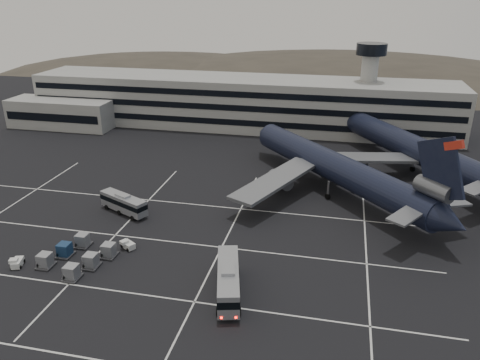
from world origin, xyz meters
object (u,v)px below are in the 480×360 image
object	(u,v)px
bus_far	(124,203)
uld_cluster	(78,255)
tug_a	(17,263)
bus_near	(228,279)
trijet_main	(338,168)

from	to	relation	value
bus_far	uld_cluster	size ratio (longest dim) A/B	0.89
tug_a	bus_near	bearing A→B (deg)	-17.52
tug_a	uld_cluster	distance (m)	8.48
bus_near	tug_a	bearing A→B (deg)	166.22
uld_cluster	trijet_main	bearing A→B (deg)	42.63
trijet_main	bus_far	distance (m)	40.75
uld_cluster	bus_near	bearing A→B (deg)	-7.06
trijet_main	uld_cluster	world-z (taller)	trijet_main
bus_near	uld_cluster	distance (m)	23.82
trijet_main	bus_near	xyz separation A→B (m)	(-12.83, -36.47, -2.92)
tug_a	uld_cluster	xyz separation A→B (m)	(7.88, 3.11, 0.38)
trijet_main	uld_cluster	bearing A→B (deg)	-178.73
tug_a	uld_cluster	bearing A→B (deg)	3.68
bus_near	uld_cluster	bearing A→B (deg)	158.82
bus_near	tug_a	xyz separation A→B (m)	(-31.49, -0.19, -1.68)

